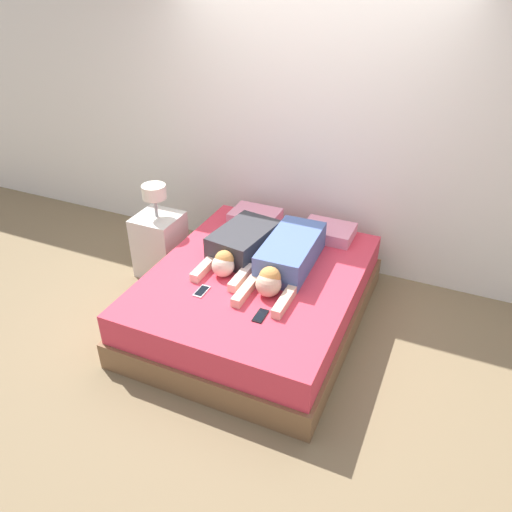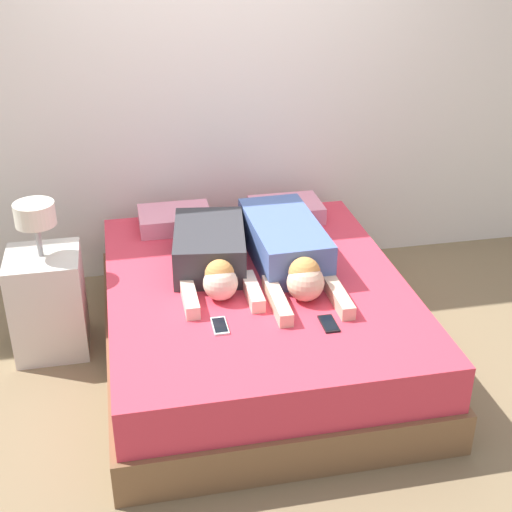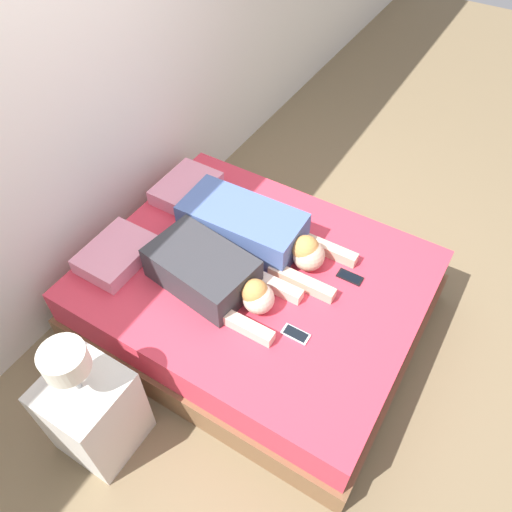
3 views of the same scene
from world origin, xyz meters
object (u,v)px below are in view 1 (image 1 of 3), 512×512
pillow_head_left (255,216)px  pillow_head_right (328,232)px  cell_phone_right (261,316)px  person_right (287,258)px  nightstand (160,241)px  cell_phone_left (202,291)px  person_left (240,246)px  bed (256,296)px

pillow_head_left → pillow_head_right: bearing=0.0°
pillow_head_left → pillow_head_right: 0.72m
pillow_head_right → cell_phone_right: pillow_head_right is taller
person_right → nightstand: (-1.34, 0.17, -0.26)m
pillow_head_right → cell_phone_right: (-0.10, -1.28, -0.05)m
cell_phone_left → cell_phone_right: bearing=-9.4°
pillow_head_left → cell_phone_right: (0.62, -1.28, -0.05)m
cell_phone_left → pillow_head_left: bearing=94.5°
person_left → person_right: bearing=-3.4°
pillow_head_right → cell_phone_left: bearing=-117.5°
pillow_head_left → pillow_head_right: size_ratio=1.00×
pillow_head_left → bed: bearing=-65.4°
pillow_head_left → cell_phone_left: 1.20m
nightstand → person_left: bearing=-9.1°
pillow_head_right → bed: bearing=-114.6°
cell_phone_right → nightstand: nightstand is taller
bed → cell_phone_right: bearing=-62.7°
person_right → cell_phone_right: (0.05, -0.64, -0.11)m
bed → pillow_head_left: size_ratio=4.53×
cell_phone_right → nightstand: bearing=149.8°
pillow_head_left → cell_phone_right: pillow_head_left is taller
cell_phone_left → bed: bearing=57.5°
person_left → cell_phone_right: size_ratio=5.84×
person_right → nightstand: size_ratio=1.22×
pillow_head_right → person_right: bearing=-102.9°
cell_phone_left → person_left: bearing=85.3°
bed → nightstand: (-1.13, 0.31, 0.09)m
cell_phone_right → cell_phone_left: bearing=170.6°
pillow_head_right → person_left: person_left is taller
person_right → nightstand: 1.38m
person_right → cell_phone_left: (-0.47, -0.55, -0.11)m
nightstand → bed: bearing=-15.2°
pillow_head_right → person_right: size_ratio=0.40×
nightstand → person_right: bearing=-7.3°
pillow_head_right → nightstand: (-1.49, -0.47, -0.20)m
person_left → cell_phone_left: 0.59m
person_left → person_right: 0.43m
cell_phone_right → pillow_head_right: bearing=85.6°
cell_phone_left → person_right: bearing=49.3°
person_left → nightstand: nightstand is taller
pillow_head_left → person_left: bearing=-77.2°
bed → person_left: bearing=143.6°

